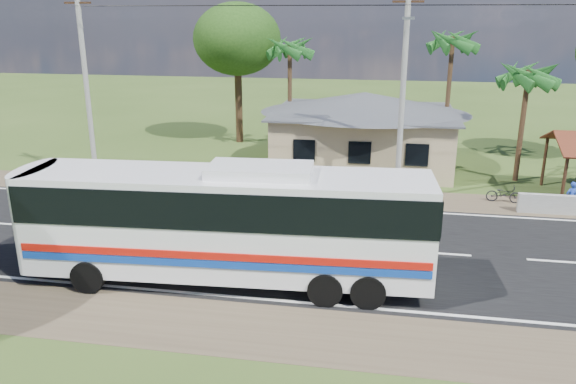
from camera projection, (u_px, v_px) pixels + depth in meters
The scene contains 11 objects.
ground at pixel (321, 246), 22.21m from camera, with size 120.00×120.00×0.00m, color #304719.
road at pixel (321, 246), 22.21m from camera, with size 120.00×16.00×0.03m.
house at pixel (364, 122), 33.45m from camera, with size 12.40×10.00×5.00m.
utility_poles at pixel (396, 82), 26.12m from camera, with size 32.80×2.22×11.00m.
palm_near at pixel (528, 76), 29.25m from camera, with size 2.80×2.80×6.70m.
palm_mid at pixel (453, 42), 33.61m from camera, with size 2.80×2.80×8.20m.
palm_far at pixel (290, 48), 35.87m from camera, with size 2.80×2.80×7.70m.
tree_behind_house at pixel (237, 40), 38.28m from camera, with size 6.00×6.00×9.61m.
coach_bus at pixel (228, 216), 18.54m from camera, with size 13.53×3.59×4.16m.
motorcycle at pixel (504, 194), 27.26m from camera, with size 0.57×1.63×0.86m, color black.
person at pixel (571, 198), 25.65m from camera, with size 0.55×0.36×1.51m, color #1C399C.
Camera 1 is at (2.27, -20.44, 8.74)m, focal length 35.00 mm.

